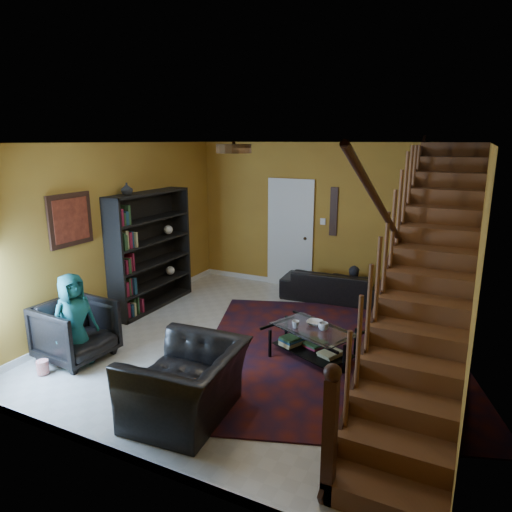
{
  "coord_description": "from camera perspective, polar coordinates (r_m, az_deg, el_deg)",
  "views": [
    {
      "loc": [
        2.54,
        -5.42,
        2.83
      ],
      "look_at": [
        -0.31,
        0.4,
        1.18
      ],
      "focal_mm": 32.0,
      "sensor_mm": 36.0,
      "label": 1
    }
  ],
  "objects": [
    {
      "name": "framed_picture",
      "position": [
        6.91,
        -22.2,
        4.21
      ],
      "size": [
        0.04,
        0.74,
        0.74
      ],
      "primitive_type": "cube",
      "color": "maroon",
      "rests_on": "room"
    },
    {
      "name": "door",
      "position": [
        8.95,
        4.32,
        2.59
      ],
      "size": [
        0.82,
        0.05,
        2.05
      ],
      "primitive_type": "cube",
      "color": "silver",
      "rests_on": "floor"
    },
    {
      "name": "bowl",
      "position": [
        6.28,
        7.35,
        -8.28
      ],
      "size": [
        0.22,
        0.22,
        0.05
      ],
      "primitive_type": "imported",
      "rotation": [
        0.0,
        0.0,
        0.02
      ],
      "color": "#999999",
      "rests_on": "coffee_table"
    },
    {
      "name": "armchair_right",
      "position": [
        4.96,
        -8.71,
        -15.49
      ],
      "size": [
        1.13,
        1.27,
        0.77
      ],
      "primitive_type": "imported",
      "rotation": [
        0.0,
        0.0,
        -1.49
      ],
      "color": "black",
      "rests_on": "floor"
    },
    {
      "name": "ceiling_fixture",
      "position": [
        5.27,
        -2.8,
        13.26
      ],
      "size": [
        0.4,
        0.4,
        0.1
      ],
      "primitive_type": "cylinder",
      "color": "#3F2814",
      "rests_on": "room"
    },
    {
      "name": "sofa",
      "position": [
        8.42,
        9.71,
        -3.63
      ],
      "size": [
        1.91,
        0.86,
        0.54
      ],
      "primitive_type": "imported",
      "rotation": [
        0.0,
        0.0,
        3.21
      ],
      "color": "black",
      "rests_on": "floor"
    },
    {
      "name": "room",
      "position": [
        8.26,
        -3.54,
        -5.42
      ],
      "size": [
        5.5,
        5.5,
        5.5
      ],
      "color": "#B48228",
      "rests_on": "ground"
    },
    {
      "name": "cup_a",
      "position": [
        6.11,
        8.42,
        -8.72
      ],
      "size": [
        0.17,
        0.17,
        0.11
      ],
      "primitive_type": "imported",
      "rotation": [
        0.0,
        0.0,
        0.36
      ],
      "color": "#999999",
      "rests_on": "coffee_table"
    },
    {
      "name": "popcorn_bucket",
      "position": [
        6.39,
        -25.12,
        -12.44
      ],
      "size": [
        0.16,
        0.16,
        0.17
      ],
      "primitive_type": "cylinder",
      "rotation": [
        0.0,
        0.0,
        -0.14
      ],
      "color": "red",
      "rests_on": "rug"
    },
    {
      "name": "staircase",
      "position": [
        5.62,
        20.94,
        -1.47
      ],
      "size": [
        0.95,
        5.02,
        3.18
      ],
      "color": "brown",
      "rests_on": "floor"
    },
    {
      "name": "person_child",
      "position": [
        6.33,
        -21.83,
        -7.37
      ],
      "size": [
        0.51,
        0.67,
        1.22
      ],
      "primitive_type": "imported",
      "rotation": [
        0.0,
        0.0,
        1.34
      ],
      "color": "#18575B",
      "rests_on": "armchair_left"
    },
    {
      "name": "floor",
      "position": [
        6.62,
        0.9,
        -11.05
      ],
      "size": [
        5.5,
        5.5,
        0.0
      ],
      "primitive_type": "plane",
      "color": "beige",
      "rests_on": "ground"
    },
    {
      "name": "armchair_left",
      "position": [
        6.54,
        -21.59,
        -8.69
      ],
      "size": [
        0.92,
        0.89,
        0.78
      ],
      "primitive_type": "imported",
      "rotation": [
        0.0,
        0.0,
        1.5
      ],
      "color": "black",
      "rests_on": "floor"
    },
    {
      "name": "rug",
      "position": [
        6.43,
        9.35,
        -11.95
      ],
      "size": [
        4.52,
        4.82,
        0.02
      ],
      "primitive_type": "cube",
      "rotation": [
        0.0,
        0.0,
        0.33
      ],
      "color": "#4D140D",
      "rests_on": "floor"
    },
    {
      "name": "wall_hanging",
      "position": [
        8.59,
        9.69,
        5.49
      ],
      "size": [
        0.14,
        0.03,
        0.9
      ],
      "primitive_type": "cube",
      "color": "black",
      "rests_on": "room"
    },
    {
      "name": "person_adult_a",
      "position": [
        8.44,
        11.98,
        -4.85
      ],
      "size": [
        0.42,
        0.29,
        1.12
      ],
      "primitive_type": "imported",
      "rotation": [
        0.0,
        0.0,
        3.09
      ],
      "color": "black",
      "rests_on": "sofa"
    },
    {
      "name": "person_adult_b",
      "position": [
        8.25,
        17.57,
        -4.67
      ],
      "size": [
        0.72,
        0.58,
        1.39
      ],
      "primitive_type": "imported",
      "rotation": [
        0.0,
        0.0,
        3.06
      ],
      "color": "black",
      "rests_on": "sofa"
    },
    {
      "name": "cup_b",
      "position": [
        6.15,
        4.97,
        -8.51
      ],
      "size": [
        0.11,
        0.11,
        0.1
      ],
      "primitive_type": "imported",
      "rotation": [
        0.0,
        0.0,
        -0.1
      ],
      "color": "#999999",
      "rests_on": "coffee_table"
    },
    {
      "name": "vase",
      "position": [
        7.45,
        -15.85,
        8.07
      ],
      "size": [
        0.18,
        0.18,
        0.19
      ],
      "primitive_type": "imported",
      "color": "#999999",
      "rests_on": "bookshelf"
    },
    {
      "name": "bookshelf",
      "position": [
        8.01,
        -12.94,
        0.43
      ],
      "size": [
        0.35,
        1.8,
        2.0
      ],
      "color": "black",
      "rests_on": "floor"
    },
    {
      "name": "coffee_table",
      "position": [
        6.23,
        7.14,
        -10.5
      ],
      "size": [
        1.23,
        1.01,
        0.41
      ],
      "rotation": [
        0.0,
        0.0,
        -0.42
      ],
      "color": "black",
      "rests_on": "floor"
    }
  ]
}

